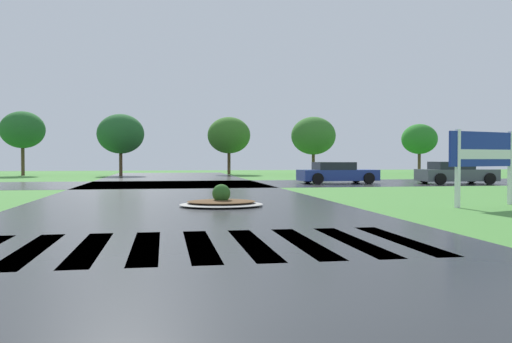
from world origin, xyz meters
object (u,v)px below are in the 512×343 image
(estate_billboard, at_px, (485,153))
(car_silver_hatch, at_px, (337,173))
(median_island, at_px, (221,202))
(car_blue_compact, at_px, (455,173))

(estate_billboard, xyz_separation_m, car_silver_hatch, (0.20, 15.03, -1.03))
(estate_billboard, relative_size, median_island, 1.15)
(car_silver_hatch, bearing_deg, median_island, -123.54)
(estate_billboard, xyz_separation_m, median_island, (-8.01, 1.22, -1.49))
(median_island, relative_size, car_blue_compact, 0.59)
(estate_billboard, xyz_separation_m, car_blue_compact, (6.72, 13.36, -1.02))
(estate_billboard, relative_size, car_blue_compact, 0.68)
(estate_billboard, relative_size, car_silver_hatch, 0.64)
(car_silver_hatch, bearing_deg, car_blue_compact, -17.11)
(car_silver_hatch, bearing_deg, estate_billboard, -93.58)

